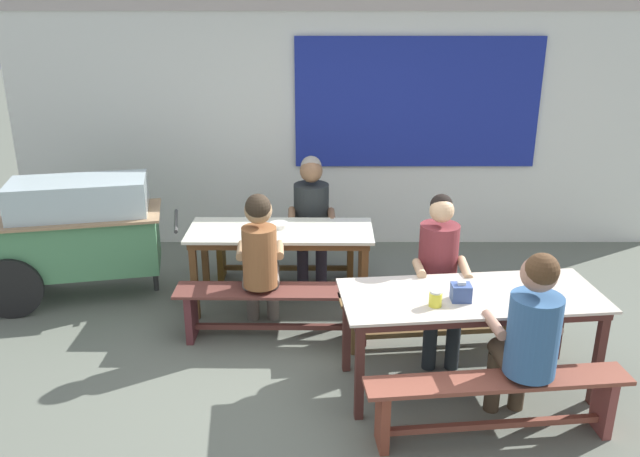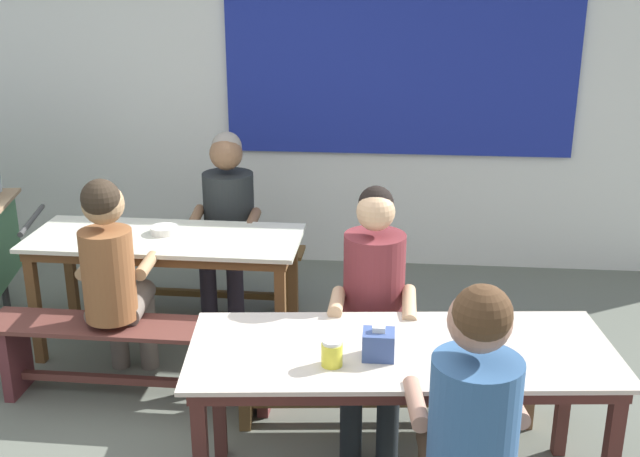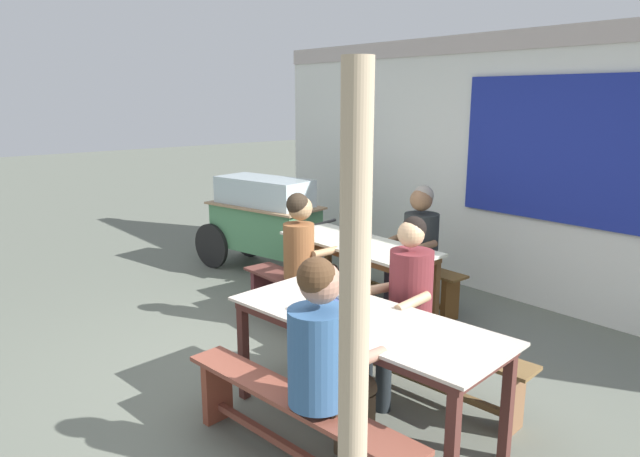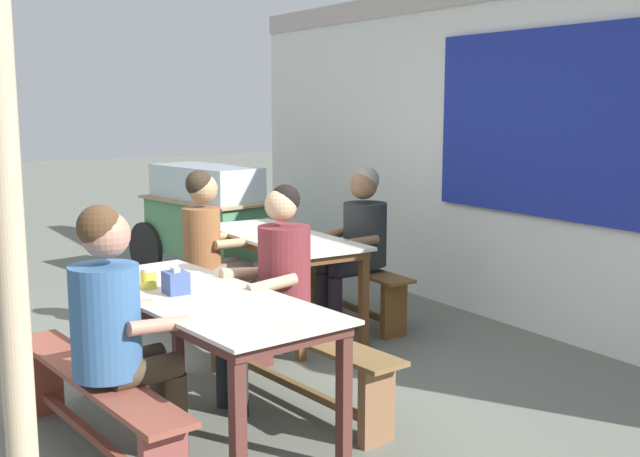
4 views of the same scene
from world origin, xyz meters
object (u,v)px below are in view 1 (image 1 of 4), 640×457
(person_near_front, at_px, (528,330))
(tissue_box, at_px, (460,292))
(bench_near_back, at_px, (442,311))
(person_center_facing, at_px, (310,212))
(bench_far_back, at_px, (284,251))
(person_left_back_turned, at_px, (259,254))
(dining_table_near, at_px, (470,303))
(bench_far_front, at_px, (275,306))
(dining_table_far, at_px, (280,238))
(bench_near_front, at_px, (495,398))
(soup_bowl, at_px, (278,225))
(person_right_near_table, at_px, (438,267))
(food_cart, at_px, (79,229))
(condiment_jar, at_px, (434,298))

(person_near_front, relative_size, tissue_box, 9.15)
(bench_near_back, height_order, person_center_facing, person_center_facing)
(bench_far_back, bearing_deg, person_near_front, -55.83)
(person_center_facing, bearing_deg, person_left_back_turned, -110.76)
(person_near_front, xyz_separation_m, tissue_box, (-0.35, 0.44, 0.06))
(dining_table_near, relative_size, person_near_front, 1.45)
(bench_far_front, relative_size, person_left_back_turned, 1.31)
(dining_table_far, bearing_deg, bench_near_front, -52.19)
(bench_far_front, relative_size, soup_bowl, 9.88)
(bench_far_front, height_order, person_right_near_table, person_right_near_table)
(dining_table_near, relative_size, bench_near_back, 1.10)
(bench_far_back, distance_m, person_right_near_table, 1.96)
(bench_near_front, xyz_separation_m, food_cart, (-3.39, 2.14, 0.37))
(bench_far_front, bearing_deg, dining_table_far, 89.35)
(person_left_back_turned, height_order, soup_bowl, person_left_back_turned)
(person_left_back_turned, bearing_deg, person_center_facing, 69.24)
(person_near_front, height_order, condiment_jar, person_near_front)
(dining_table_near, distance_m, food_cart, 3.66)
(bench_near_front, bearing_deg, bench_near_back, 95.91)
(person_left_back_turned, distance_m, condiment_jar, 1.61)
(dining_table_near, relative_size, bench_far_back, 1.24)
(dining_table_far, distance_m, bench_far_back, 0.73)
(dining_table_far, xyz_separation_m, person_near_front, (1.69, -1.86, 0.09))
(bench_far_back, relative_size, food_cart, 0.83)
(person_right_near_table, xyz_separation_m, soup_bowl, (-1.32, 0.84, 0.05))
(dining_table_near, bearing_deg, soup_bowl, 136.66)
(person_near_front, height_order, person_center_facing, person_near_front)
(condiment_jar, bearing_deg, bench_near_front, -50.71)
(dining_table_far, xyz_separation_m, dining_table_near, (1.44, -1.32, 0.01))
(person_near_front, bearing_deg, bench_near_front, -157.67)
(bench_near_back, relative_size, person_left_back_turned, 1.36)
(dining_table_far, height_order, person_center_facing, person_center_facing)
(dining_table_far, relative_size, food_cart, 0.89)
(bench_far_front, xyz_separation_m, bench_near_back, (1.38, -0.09, -0.00))
(bench_far_front, xyz_separation_m, person_right_near_table, (1.31, -0.17, 0.43))
(person_center_facing, xyz_separation_m, condiment_jar, (0.88, -2.06, 0.08))
(food_cart, xyz_separation_m, soup_bowl, (1.87, -0.15, 0.09))
(soup_bowl, bearing_deg, person_near_front, -48.26)
(bench_far_front, height_order, bench_near_front, same)
(bench_near_front, height_order, soup_bowl, soup_bowl)
(bench_near_back, height_order, condiment_jar, condiment_jar)
(dining_table_near, distance_m, bench_far_back, 2.44)
(dining_table_far, distance_m, bench_far_front, 0.72)
(tissue_box, bearing_deg, person_left_back_turned, 149.18)
(person_center_facing, bearing_deg, food_cart, -170.75)
(food_cart, xyz_separation_m, person_left_back_turned, (1.75, -0.74, 0.06))
(bench_far_front, relative_size, food_cart, 0.90)
(person_left_back_turned, distance_m, tissue_box, 1.72)
(dining_table_far, bearing_deg, person_center_facing, 63.55)
(bench_far_back, relative_size, person_near_front, 1.18)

